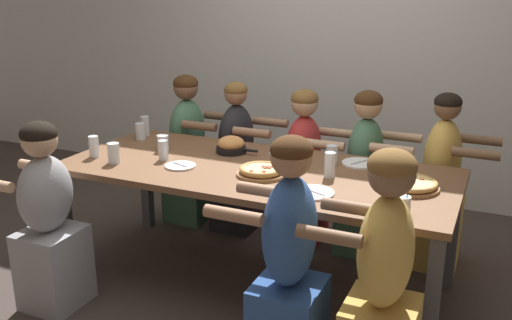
% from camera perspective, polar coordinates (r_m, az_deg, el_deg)
% --- Properties ---
extents(ground_plane, '(18.00, 18.00, 0.00)m').
position_cam_1_polar(ground_plane, '(3.77, 0.00, -12.02)').
color(ground_plane, '#423833').
rests_on(ground_plane, ground).
extents(restaurant_back_panel, '(10.00, 0.06, 3.20)m').
position_cam_1_polar(restaurant_back_panel, '(5.05, 9.00, 14.36)').
color(restaurant_back_panel, silver).
rests_on(restaurant_back_panel, ground).
extents(dining_table, '(2.38, 1.01, 0.77)m').
position_cam_1_polar(dining_table, '(3.48, 0.00, -1.89)').
color(dining_table, brown).
rests_on(dining_table, ground).
extents(pizza_board_main, '(0.29, 0.29, 0.05)m').
position_cam_1_polar(pizza_board_main, '(3.31, 0.53, -1.10)').
color(pizza_board_main, '#996B42').
rests_on(pizza_board_main, dining_table).
extents(pizza_board_second, '(0.32, 0.32, 0.05)m').
position_cam_1_polar(pizza_board_second, '(3.21, 15.12, -2.36)').
color(pizza_board_second, '#996B42').
rests_on(pizza_board_second, dining_table).
extents(skillet_bowl, '(0.29, 0.20, 0.11)m').
position_cam_1_polar(skillet_bowl, '(3.76, -2.49, 1.46)').
color(skillet_bowl, black).
rests_on(skillet_bowl, dining_table).
extents(empty_plate_a, '(0.19, 0.19, 0.02)m').
position_cam_1_polar(empty_plate_a, '(3.50, -7.57, -0.59)').
color(empty_plate_a, white).
rests_on(empty_plate_a, dining_table).
extents(empty_plate_b, '(0.22, 0.22, 0.02)m').
position_cam_1_polar(empty_plate_b, '(3.58, 10.35, -0.33)').
color(empty_plate_b, white).
rests_on(empty_plate_b, dining_table).
extents(empty_plate_c, '(0.24, 0.24, 0.02)m').
position_cam_1_polar(empty_plate_c, '(3.72, 3.15, 0.63)').
color(empty_plate_c, white).
rests_on(empty_plate_c, dining_table).
extents(empty_plate_d, '(0.23, 0.23, 0.02)m').
position_cam_1_polar(empty_plate_d, '(3.05, 5.66, -3.26)').
color(empty_plate_d, white).
rests_on(empty_plate_d, dining_table).
extents(cocktail_glass_blue, '(0.08, 0.08, 0.11)m').
position_cam_1_polar(cocktail_glass_blue, '(2.86, 14.47, -4.49)').
color(cocktail_glass_blue, silver).
rests_on(cocktail_glass_blue, dining_table).
extents(drinking_glass_a, '(0.06, 0.06, 0.13)m').
position_cam_1_polar(drinking_glass_a, '(3.64, -9.26, 0.98)').
color(drinking_glass_a, silver).
rests_on(drinking_glass_a, dining_table).
extents(drinking_glass_b, '(0.06, 0.06, 0.15)m').
position_cam_1_polar(drinking_glass_b, '(3.30, 7.39, -0.62)').
color(drinking_glass_b, silver).
rests_on(drinking_glass_b, dining_table).
extents(drinking_glass_c, '(0.06, 0.06, 0.14)m').
position_cam_1_polar(drinking_glass_c, '(4.25, -11.03, 3.37)').
color(drinking_glass_c, silver).
rests_on(drinking_glass_c, dining_table).
extents(drinking_glass_d, '(0.07, 0.07, 0.13)m').
position_cam_1_polar(drinking_glass_d, '(3.64, -14.04, 0.55)').
color(drinking_glass_d, silver).
rests_on(drinking_glass_d, dining_table).
extents(drinking_glass_e, '(0.06, 0.06, 0.14)m').
position_cam_1_polar(drinking_glass_e, '(3.80, -15.90, 1.18)').
color(drinking_glass_e, silver).
rests_on(drinking_glass_e, dining_table).
extents(drinking_glass_f, '(0.07, 0.07, 0.12)m').
position_cam_1_polar(drinking_glass_f, '(4.15, -11.49, 2.73)').
color(drinking_glass_f, silver).
rests_on(drinking_glass_f, dining_table).
extents(drinking_glass_g, '(0.07, 0.07, 0.12)m').
position_cam_1_polar(drinking_glass_g, '(3.55, 7.57, 0.40)').
color(drinking_glass_g, silver).
rests_on(drinking_glass_g, dining_table).
extents(drinking_glass_h, '(0.06, 0.06, 0.11)m').
position_cam_1_polar(drinking_glass_h, '(3.43, 4.03, -0.09)').
color(drinking_glass_h, silver).
rests_on(drinking_glass_h, dining_table).
extents(drinking_glass_i, '(0.08, 0.08, 0.10)m').
position_cam_1_polar(drinking_glass_i, '(3.84, -9.29, 1.62)').
color(drinking_glass_i, silver).
rests_on(drinking_glass_i, dining_table).
extents(diner_far_center, '(0.51, 0.40, 1.14)m').
position_cam_1_polar(diner_far_center, '(4.16, 4.75, -1.33)').
color(diner_far_center, '#B22D2D').
rests_on(diner_far_center, ground).
extents(diner_far_midleft, '(0.51, 0.40, 1.15)m').
position_cam_1_polar(diner_far_midleft, '(4.35, -1.91, -0.42)').
color(diner_far_midleft, '#232328').
rests_on(diner_far_midleft, ground).
extents(diner_near_midright, '(0.51, 0.40, 1.21)m').
position_cam_1_polar(diner_near_midright, '(2.75, 3.27, -10.84)').
color(diner_near_midright, '#2D5193').
rests_on(diner_near_midright, ground).
extents(diner_far_right, '(0.51, 0.40, 1.19)m').
position_cam_1_polar(diner_far_right, '(3.96, 17.89, -2.89)').
color(diner_far_right, gold).
rests_on(diner_far_right, ground).
extents(diner_near_right, '(0.51, 0.40, 1.20)m').
position_cam_1_polar(diner_near_right, '(2.64, 12.50, -12.42)').
color(diner_near_right, gold).
rests_on(diner_near_right, ground).
extents(diner_far_left, '(0.51, 0.40, 1.18)m').
position_cam_1_polar(diner_far_left, '(4.54, -6.74, 0.49)').
color(diner_far_left, '#477556').
rests_on(diner_far_left, ground).
extents(diner_far_midright, '(0.51, 0.40, 1.16)m').
position_cam_1_polar(diner_far_midright, '(4.04, 10.78, -2.00)').
color(diner_far_midright, '#477556').
rests_on(diner_far_midright, ground).
extents(diner_near_left, '(0.51, 0.40, 1.13)m').
position_cam_1_polar(diner_near_left, '(3.51, -20.03, -6.00)').
color(diner_near_left, '#99999E').
rests_on(diner_near_left, ground).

